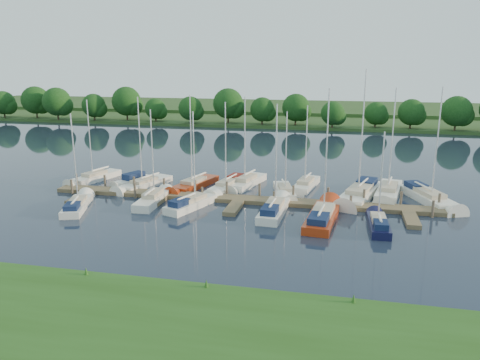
% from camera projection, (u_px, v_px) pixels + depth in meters
% --- Properties ---
extents(ground, '(260.00, 260.00, 0.00)m').
position_uv_depth(ground, '(220.00, 228.00, 39.57)').
color(ground, '#192032').
rests_on(ground, ground).
extents(near_bank, '(90.00, 10.00, 0.50)m').
position_uv_depth(near_bank, '(142.00, 327.00, 24.36)').
color(near_bank, '#234C15').
rests_on(near_bank, ground).
extents(dock, '(40.00, 6.00, 0.40)m').
position_uv_depth(dock, '(239.00, 201.00, 46.44)').
color(dock, brown).
rests_on(dock, ground).
extents(mooring_pilings, '(38.24, 2.84, 2.00)m').
position_uv_depth(mooring_pilings, '(241.00, 194.00, 47.40)').
color(mooring_pilings, '#473D33').
rests_on(mooring_pilings, ground).
extents(far_shore, '(180.00, 30.00, 0.60)m').
position_uv_depth(far_shore, '(301.00, 120.00, 110.51)').
color(far_shore, '#243F18').
rests_on(far_shore, ground).
extents(distant_hill, '(220.00, 40.00, 1.40)m').
position_uv_depth(distant_hill, '(309.00, 108.00, 134.08)').
color(distant_hill, '#335625').
rests_on(distant_hill, ground).
extents(treeline, '(144.47, 9.83, 8.04)m').
position_uv_depth(treeline, '(284.00, 109.00, 97.69)').
color(treeline, '#38281C').
rests_on(treeline, ground).
extents(sailboat_n_0, '(3.50, 7.76, 9.91)m').
position_uv_depth(sailboat_n_0, '(94.00, 178.00, 55.15)').
color(sailboat_n_0, white).
rests_on(sailboat_n_0, ground).
extents(motorboat, '(3.21, 5.36, 1.61)m').
position_uv_depth(motorboat, '(133.00, 181.00, 53.68)').
color(motorboat, white).
rests_on(motorboat, ground).
extents(sailboat_n_2, '(4.06, 8.23, 10.36)m').
position_uv_depth(sailboat_n_2, '(143.00, 185.00, 52.37)').
color(sailboat_n_2, white).
rests_on(sailboat_n_2, ground).
extents(sailboat_n_3, '(3.77, 8.40, 10.58)m').
position_uv_depth(sailboat_n_3, '(193.00, 185.00, 52.08)').
color(sailboat_n_3, '#9A2C0E').
rests_on(sailboat_n_3, ground).
extents(sailboat_n_4, '(3.21, 7.85, 10.00)m').
position_uv_depth(sailboat_n_4, '(228.00, 187.00, 51.29)').
color(sailboat_n_4, white).
rests_on(sailboat_n_4, ground).
extents(sailboat_n_5, '(3.45, 8.15, 10.46)m').
position_uv_depth(sailboat_n_5, '(246.00, 184.00, 52.74)').
color(sailboat_n_5, white).
rests_on(sailboat_n_5, ground).
extents(sailboat_n_6, '(3.19, 7.19, 9.10)m').
position_uv_depth(sailboat_n_6, '(285.00, 192.00, 49.40)').
color(sailboat_n_6, white).
rests_on(sailboat_n_6, ground).
extents(sailboat_n_7, '(2.77, 7.48, 9.56)m').
position_uv_depth(sailboat_n_7, '(305.00, 186.00, 51.81)').
color(sailboat_n_7, white).
rests_on(sailboat_n_7, ground).
extents(sailboat_n_8, '(4.96, 10.77, 13.48)m').
position_uv_depth(sailboat_n_8, '(359.00, 195.00, 48.27)').
color(sailboat_n_8, white).
rests_on(sailboat_n_8, ground).
extents(sailboat_n_9, '(3.51, 9.22, 11.60)m').
position_uv_depth(sailboat_n_9, '(388.00, 193.00, 49.13)').
color(sailboat_n_9, white).
rests_on(sailboat_n_9, ground).
extents(sailboat_n_10, '(4.96, 9.23, 11.83)m').
position_uv_depth(sailboat_n_10, '(429.00, 198.00, 46.90)').
color(sailboat_n_10, white).
rests_on(sailboat_n_10, ground).
extents(sailboat_s_0, '(3.63, 7.37, 9.36)m').
position_uv_depth(sailboat_s_0, '(78.00, 205.00, 44.76)').
color(sailboat_s_0, white).
rests_on(sailboat_s_0, ground).
extents(sailboat_s_1, '(1.97, 7.38, 9.71)m').
position_uv_depth(sailboat_s_1, '(153.00, 200.00, 46.45)').
color(sailboat_s_1, white).
rests_on(sailboat_s_1, ground).
extents(sailboat_s_2, '(3.80, 7.37, 9.61)m').
position_uv_depth(sailboat_s_2, '(192.00, 204.00, 45.04)').
color(sailboat_s_2, white).
rests_on(sailboat_s_2, ground).
extents(sailboat_s_3, '(2.23, 8.14, 10.48)m').
position_uv_depth(sailboat_s_3, '(274.00, 210.00, 43.18)').
color(sailboat_s_3, white).
rests_on(sailboat_s_3, ground).
extents(sailboat_s_4, '(3.04, 9.50, 11.93)m').
position_uv_depth(sailboat_s_4, '(323.00, 217.00, 41.37)').
color(sailboat_s_4, '#9A2C0E').
rests_on(sailboat_s_4, ground).
extents(sailboat_s_5, '(1.73, 6.55, 8.54)m').
position_uv_depth(sailboat_s_5, '(378.00, 225.00, 39.38)').
color(sailboat_s_5, black).
rests_on(sailboat_s_5, ground).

